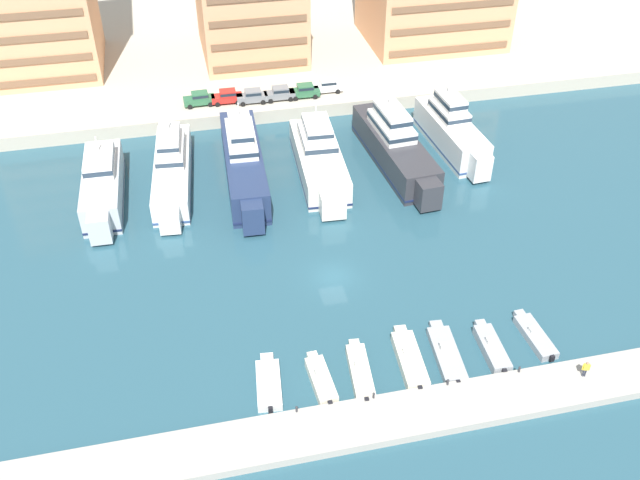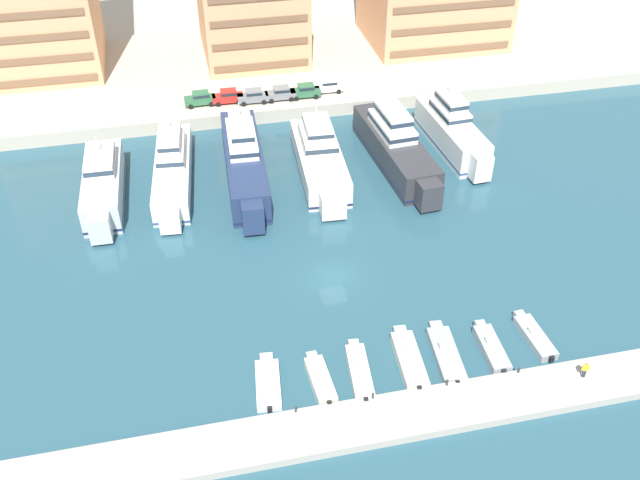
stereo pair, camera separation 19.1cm
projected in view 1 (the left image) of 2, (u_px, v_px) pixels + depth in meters
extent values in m
plane|color=#285160|center=(334.00, 277.00, 69.90)|extent=(400.00, 400.00, 0.00)
cube|color=#BCB29E|center=(242.00, 21.00, 121.03)|extent=(180.00, 70.00, 1.82)
cube|color=#A8A399|center=(387.00, 419.00, 55.82)|extent=(120.00, 4.45, 0.77)
cube|color=silver|center=(103.00, 186.00, 79.51)|extent=(4.35, 14.59, 3.45)
cube|color=silver|center=(100.00, 228.00, 73.15)|extent=(2.25, 2.05, 2.93)
cube|color=#192347|center=(105.00, 194.00, 80.20)|extent=(4.39, 14.73, 0.24)
cube|color=white|center=(99.00, 161.00, 78.79)|extent=(3.27, 6.16, 1.62)
cube|color=#233342|center=(99.00, 160.00, 78.69)|extent=(3.31, 6.22, 0.58)
cylinder|color=silver|center=(97.00, 144.00, 78.45)|extent=(0.16, 0.16, 1.80)
cube|color=silver|center=(107.00, 157.00, 85.94)|extent=(3.42, 0.98, 0.20)
cube|color=white|center=(173.00, 172.00, 82.30)|extent=(5.46, 17.68, 2.86)
cube|color=white|center=(170.00, 220.00, 74.75)|extent=(2.33, 2.15, 2.43)
cube|color=#334C7F|center=(174.00, 179.00, 82.87)|extent=(5.52, 17.86, 0.24)
cube|color=white|center=(171.00, 150.00, 81.98)|extent=(3.71, 7.55, 1.51)
cube|color=#233342|center=(170.00, 149.00, 81.88)|extent=(3.75, 7.63, 0.54)
cube|color=white|center=(169.00, 139.00, 81.10)|extent=(2.89, 5.89, 1.37)
cube|color=#233342|center=(169.00, 138.00, 81.01)|extent=(2.93, 5.95, 0.49)
cylinder|color=silver|center=(168.00, 122.00, 80.98)|extent=(0.16, 0.16, 1.80)
cube|color=white|center=(176.00, 138.00, 89.85)|extent=(3.42, 1.19, 0.20)
cube|color=navy|center=(244.00, 165.00, 82.67)|extent=(5.08, 19.62, 3.82)
cube|color=navy|center=(253.00, 217.00, 74.33)|extent=(2.37, 2.18, 3.24)
cube|color=#192347|center=(245.00, 174.00, 83.43)|extent=(5.13, 19.82, 0.24)
cube|color=white|center=(241.00, 139.00, 82.21)|extent=(3.62, 8.31, 1.38)
cube|color=#233342|center=(241.00, 138.00, 82.12)|extent=(3.67, 8.40, 0.50)
cube|color=white|center=(240.00, 128.00, 81.34)|extent=(2.82, 6.48, 1.45)
cube|color=#233342|center=(240.00, 127.00, 81.25)|extent=(2.86, 6.55, 0.52)
cylinder|color=silver|center=(239.00, 110.00, 81.29)|extent=(0.16, 0.16, 1.80)
cube|color=navy|center=(237.00, 129.00, 91.11)|extent=(3.56, 1.07, 0.20)
cube|color=silver|center=(319.00, 161.00, 83.90)|extent=(5.79, 15.95, 3.10)
cube|color=silver|center=(332.00, 204.00, 76.87)|extent=(2.84, 2.61, 2.64)
cube|color=#192347|center=(319.00, 169.00, 84.52)|extent=(5.85, 16.11, 0.24)
cube|color=white|center=(317.00, 139.00, 83.35)|extent=(4.20, 6.80, 1.67)
cube|color=#233342|center=(317.00, 138.00, 83.25)|extent=(4.25, 6.87, 0.60)
cube|color=white|center=(317.00, 127.00, 82.42)|extent=(3.28, 5.30, 1.35)
cube|color=#233342|center=(317.00, 126.00, 82.34)|extent=(3.32, 5.36, 0.48)
cylinder|color=silver|center=(316.00, 111.00, 82.23)|extent=(0.16, 0.16, 1.80)
cube|color=silver|center=(308.00, 132.00, 90.79)|extent=(4.23, 1.13, 0.20)
cube|color=#333338|center=(395.00, 150.00, 85.51)|extent=(5.84, 18.30, 3.62)
cube|color=#333338|center=(428.00, 194.00, 77.87)|extent=(2.65, 2.44, 3.08)
cube|color=#192347|center=(394.00, 158.00, 86.23)|extent=(5.90, 18.49, 0.24)
cube|color=white|center=(392.00, 126.00, 84.99)|extent=(4.08, 7.81, 1.40)
cube|color=#233342|center=(392.00, 125.00, 84.90)|extent=(4.13, 7.89, 0.50)
cube|color=white|center=(392.00, 115.00, 84.09)|extent=(3.18, 6.09, 1.53)
cube|color=#233342|center=(393.00, 114.00, 84.00)|extent=(3.22, 6.15, 0.55)
cylinder|color=silver|center=(390.00, 98.00, 83.93)|extent=(0.16, 0.16, 1.80)
cube|color=#333338|center=(368.00, 120.00, 93.16)|extent=(3.91, 1.18, 0.20)
cube|color=white|center=(451.00, 134.00, 88.43)|extent=(4.88, 14.53, 3.75)
cube|color=white|center=(480.00, 166.00, 82.28)|extent=(2.31, 2.13, 3.19)
cube|color=#334C7F|center=(450.00, 142.00, 89.18)|extent=(4.92, 14.67, 0.24)
cube|color=white|center=(449.00, 111.00, 87.67)|extent=(3.48, 6.19, 1.37)
cube|color=#233342|center=(450.00, 110.00, 87.59)|extent=(3.52, 6.25, 0.49)
cube|color=white|center=(451.00, 101.00, 86.81)|extent=(2.71, 4.83, 1.43)
cube|color=#233342|center=(451.00, 100.00, 86.72)|extent=(2.75, 4.88, 0.52)
cylinder|color=silver|center=(449.00, 86.00, 86.50)|extent=(0.16, 0.16, 1.80)
cube|color=white|center=(426.00, 112.00, 94.71)|extent=(3.44, 1.11, 0.20)
cube|color=white|center=(269.00, 385.00, 58.57)|extent=(2.52, 5.17, 0.72)
cube|color=white|center=(267.00, 359.00, 60.84)|extent=(1.18, 1.01, 0.61)
cube|color=silver|center=(268.00, 377.00, 58.52)|extent=(1.15, 0.72, 0.42)
cube|color=#283847|center=(268.00, 374.00, 58.70)|extent=(0.99, 0.19, 0.25)
cube|color=black|center=(270.00, 410.00, 56.38)|extent=(0.39, 0.32, 0.60)
cube|color=beige|center=(321.00, 381.00, 58.76)|extent=(1.85, 4.90, 0.95)
cube|color=beige|center=(313.00, 357.00, 60.83)|extent=(0.91, 0.76, 0.81)
cube|color=silver|center=(320.00, 372.00, 58.56)|extent=(0.90, 0.65, 0.59)
cube|color=#283847|center=(319.00, 368.00, 58.72)|extent=(0.79, 0.12, 0.35)
cube|color=black|center=(330.00, 404.00, 56.70)|extent=(0.37, 0.30, 0.60)
cube|color=beige|center=(360.00, 373.00, 59.42)|extent=(2.17, 5.88, 1.00)
cube|color=beige|center=(354.00, 345.00, 61.92)|extent=(0.95, 0.81, 0.85)
cube|color=silver|center=(360.00, 363.00, 59.28)|extent=(0.94, 0.68, 0.53)
cube|color=#283847|center=(359.00, 360.00, 59.45)|extent=(0.81, 0.16, 0.32)
cube|color=black|center=(367.00, 401.00, 56.93)|extent=(0.39, 0.31, 0.60)
cube|color=beige|center=(410.00, 361.00, 60.54)|extent=(2.36, 6.28, 0.96)
cube|color=beige|center=(400.00, 332.00, 63.24)|extent=(1.12, 0.94, 0.82)
cube|color=silver|center=(409.00, 351.00, 60.49)|extent=(1.10, 0.67, 0.38)
cube|color=#283847|center=(408.00, 348.00, 60.67)|extent=(0.97, 0.15, 0.23)
cube|color=black|center=(420.00, 389.00, 57.91)|extent=(0.38, 0.31, 0.60)
cube|color=#9EA3A8|center=(447.00, 355.00, 61.20)|extent=(2.55, 6.40, 0.74)
cube|color=#9EA3A8|center=(436.00, 326.00, 63.95)|extent=(1.18, 1.00, 0.63)
cube|color=silver|center=(446.00, 346.00, 61.18)|extent=(1.15, 0.70, 0.51)
cube|color=#283847|center=(445.00, 343.00, 61.35)|extent=(1.01, 0.17, 0.31)
cube|color=black|center=(458.00, 383.00, 58.52)|extent=(0.38, 0.31, 0.60)
cube|color=#9EA3A8|center=(492.00, 349.00, 61.60)|extent=(1.89, 5.28, 0.96)
cube|color=#9EA3A8|center=(480.00, 325.00, 63.88)|extent=(0.94, 0.78, 0.82)
cube|color=silver|center=(492.00, 340.00, 61.47)|extent=(0.93, 0.64, 0.43)
cube|color=#283847|center=(491.00, 337.00, 61.65)|extent=(0.83, 0.12, 0.26)
cube|color=black|center=(504.00, 372.00, 59.34)|extent=(0.37, 0.30, 0.60)
cube|color=#9EA3A8|center=(536.00, 337.00, 62.90)|extent=(1.91, 5.27, 0.73)
cube|color=#9EA3A8|center=(520.00, 315.00, 65.12)|extent=(0.94, 0.78, 0.62)
cube|color=silver|center=(534.00, 330.00, 62.86)|extent=(0.93, 0.65, 0.37)
cube|color=#283847|center=(533.00, 327.00, 63.03)|extent=(0.82, 0.12, 0.22)
cube|color=black|center=(552.00, 358.00, 60.69)|extent=(0.37, 0.30, 0.60)
cube|color=#2D6642|center=(199.00, 100.00, 94.19)|extent=(4.15, 1.83, 0.80)
cube|color=#2D6642|center=(200.00, 95.00, 93.76)|extent=(2.15, 1.63, 0.68)
cube|color=#1E2833|center=(200.00, 95.00, 93.76)|extent=(2.11, 1.64, 0.37)
cylinder|color=black|center=(190.00, 107.00, 93.52)|extent=(0.65, 0.24, 0.64)
cylinder|color=black|center=(189.00, 101.00, 94.82)|extent=(0.65, 0.24, 0.64)
cylinder|color=black|center=(210.00, 105.00, 94.05)|extent=(0.65, 0.24, 0.64)
cylinder|color=black|center=(209.00, 99.00, 95.35)|extent=(0.65, 0.24, 0.64)
cube|color=red|center=(227.00, 98.00, 94.69)|extent=(4.13, 1.78, 0.80)
cube|color=red|center=(228.00, 93.00, 94.26)|extent=(2.13, 1.60, 0.68)
cube|color=#1E2833|center=(228.00, 93.00, 94.26)|extent=(2.09, 1.61, 0.37)
cylinder|color=black|center=(218.00, 105.00, 94.06)|extent=(0.64, 0.23, 0.64)
cylinder|color=black|center=(216.00, 99.00, 95.38)|extent=(0.64, 0.23, 0.64)
cylinder|color=black|center=(238.00, 103.00, 94.49)|extent=(0.64, 0.23, 0.64)
cylinder|color=black|center=(237.00, 97.00, 95.80)|extent=(0.64, 0.23, 0.64)
cube|color=slate|center=(252.00, 98.00, 94.76)|extent=(4.13, 1.78, 0.80)
cube|color=slate|center=(253.00, 92.00, 94.33)|extent=(2.13, 1.60, 0.68)
cube|color=#1E2833|center=(253.00, 92.00, 94.33)|extent=(2.09, 1.62, 0.37)
cylinder|color=black|center=(243.00, 104.00, 94.14)|extent=(0.64, 0.23, 0.64)
cylinder|color=black|center=(241.00, 98.00, 95.45)|extent=(0.64, 0.23, 0.64)
cylinder|color=black|center=(263.00, 102.00, 94.56)|extent=(0.64, 0.23, 0.64)
cylinder|color=black|center=(261.00, 97.00, 95.87)|extent=(0.64, 0.23, 0.64)
cube|color=slate|center=(280.00, 95.00, 95.44)|extent=(4.11, 1.73, 0.80)
cube|color=slate|center=(280.00, 90.00, 95.01)|extent=(2.11, 1.57, 0.68)
cube|color=#1E2833|center=(280.00, 90.00, 95.01)|extent=(2.07, 1.59, 0.37)
cylinder|color=black|center=(271.00, 101.00, 94.80)|extent=(0.64, 0.22, 0.64)
cylinder|color=black|center=(269.00, 96.00, 96.12)|extent=(0.64, 0.22, 0.64)
cylinder|color=black|center=(291.00, 99.00, 95.26)|extent=(0.64, 0.22, 0.64)
cylinder|color=black|center=(288.00, 94.00, 96.57)|extent=(0.64, 0.22, 0.64)
cube|color=#2D6642|center=(304.00, 92.00, 96.02)|extent=(4.13, 1.77, 0.80)
cube|color=#2D6642|center=(305.00, 87.00, 95.59)|extent=(2.13, 1.60, 0.68)
cube|color=#1E2833|center=(305.00, 87.00, 95.59)|extent=(2.09, 1.61, 0.37)
cylinder|color=black|center=(295.00, 99.00, 95.39)|extent=(0.64, 0.23, 0.64)
cylinder|color=black|center=(293.00, 93.00, 96.71)|extent=(0.64, 0.23, 0.64)
cylinder|color=black|center=(315.00, 97.00, 95.82)|extent=(0.64, 0.23, 0.64)
cylinder|color=black|center=(313.00, 91.00, 97.14)|extent=(0.64, 0.23, 0.64)
cube|color=white|center=(327.00, 87.00, 97.26)|extent=(4.11, 1.73, 0.80)
cube|color=white|center=(328.00, 82.00, 96.83)|extent=(2.11, 1.58, 0.68)
cube|color=#1E2833|center=(328.00, 82.00, 96.83)|extent=(2.07, 1.59, 0.37)
cylinder|color=black|center=(319.00, 93.00, 96.62)|extent=(0.64, 0.23, 0.64)
cylinder|color=black|center=(316.00, 88.00, 97.93)|extent=(0.64, 0.23, 0.64)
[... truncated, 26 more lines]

